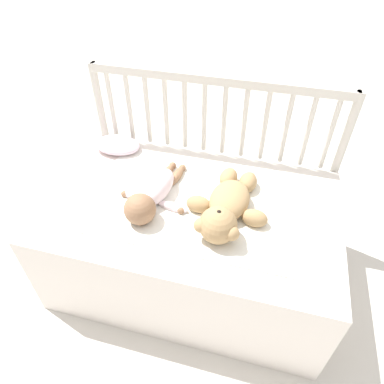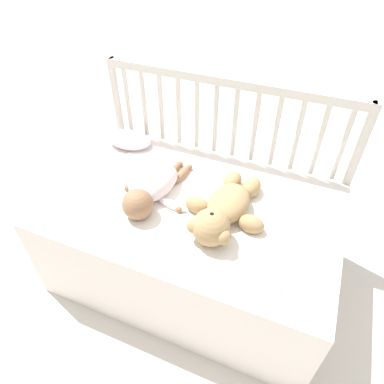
{
  "view_description": "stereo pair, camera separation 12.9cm",
  "coord_description": "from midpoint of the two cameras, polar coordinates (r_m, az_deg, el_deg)",
  "views": [
    {
      "loc": [
        0.25,
        -0.92,
        1.35
      ],
      "look_at": [
        0.0,
        0.0,
        0.49
      ],
      "focal_mm": 32.0,
      "sensor_mm": 36.0,
      "label": 1
    },
    {
      "loc": [
        0.37,
        -0.88,
        1.35
      ],
      "look_at": [
        0.0,
        0.0,
        0.49
      ],
      "focal_mm": 32.0,
      "sensor_mm": 36.0,
      "label": 2
    }
  ],
  "objects": [
    {
      "name": "ground_plane",
      "position": [
        1.66,
        -2.31,
        -12.98
      ],
      "size": [
        12.0,
        12.0,
        0.0
      ],
      "primitive_type": "plane",
      "color": "silver"
    },
    {
      "name": "crib_mattress",
      "position": [
        1.49,
        -2.54,
        -8.17
      ],
      "size": [
        1.13,
        0.7,
        0.43
      ],
      "color": "white",
      "rests_on": "ground_plane"
    },
    {
      "name": "crib_rail",
      "position": [
        1.54,
        1.2,
        10.75
      ],
      "size": [
        1.13,
        0.04,
        0.79
      ],
      "color": "beige",
      "rests_on": "ground_plane"
    },
    {
      "name": "teddy_bear",
      "position": [
        1.24,
        2.84,
        -2.57
      ],
      "size": [
        0.31,
        0.42,
        0.13
      ],
      "color": "tan",
      "rests_on": "crib_mattress"
    },
    {
      "name": "blanket",
      "position": [
        1.33,
        -2.69,
        -1.71
      ],
      "size": [
        0.8,
        0.52,
        0.01
      ],
      "color": "white",
      "rests_on": "crib_mattress"
    },
    {
      "name": "small_pillow",
      "position": [
        1.64,
        -14.61,
        7.52
      ],
      "size": [
        0.22,
        0.14,
        0.06
      ],
      "color": "silver",
      "rests_on": "crib_mattress"
    },
    {
      "name": "baby",
      "position": [
        1.31,
        -9.36,
        -0.56
      ],
      "size": [
        0.29,
        0.4,
        0.12
      ],
      "color": "white",
      "rests_on": "crib_mattress"
    }
  ]
}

